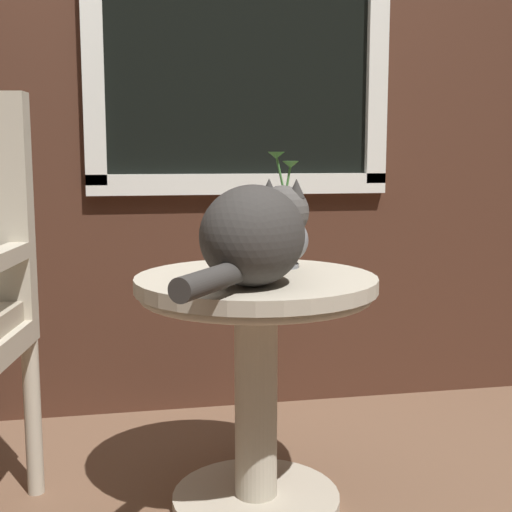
{
  "coord_description": "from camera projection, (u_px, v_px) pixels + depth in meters",
  "views": [
    {
      "loc": [
        -0.19,
        -1.59,
        0.9
      ],
      "look_at": [
        0.14,
        0.09,
        0.65
      ],
      "focal_mm": 49.29,
      "sensor_mm": 36.0,
      "label": 1
    }
  ],
  "objects": [
    {
      "name": "back_wall",
      "position": [
        175.0,
        33.0,
        2.34
      ],
      "size": [
        4.0,
        0.07,
        2.6
      ],
      "color": "#47281C",
      "rests_on": "ground_plane"
    },
    {
      "name": "wicker_side_table",
      "position": [
        256.0,
        346.0,
        1.76
      ],
      "size": [
        0.6,
        0.6,
        0.6
      ],
      "color": "#B2A893",
      "rests_on": "ground_plane"
    },
    {
      "name": "pewter_vase_with_ivy",
      "position": [
        285.0,
        233.0,
        1.84
      ],
      "size": [
        0.12,
        0.12,
        0.3
      ],
      "color": "slate",
      "rests_on": "wicker_side_table"
    },
    {
      "name": "cat",
      "position": [
        256.0,
        233.0,
        1.6
      ],
      "size": [
        0.39,
        0.49,
        0.24
      ],
      "color": "#33302D",
      "rests_on": "wicker_side_table"
    }
  ]
}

